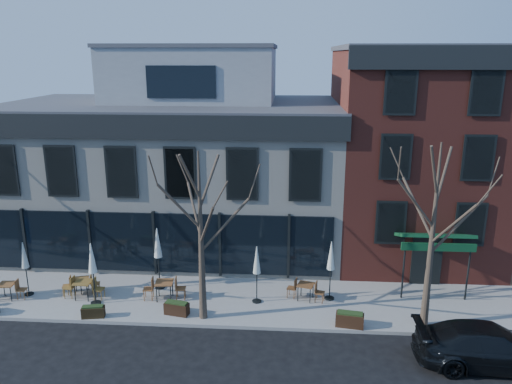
{
  "coord_description": "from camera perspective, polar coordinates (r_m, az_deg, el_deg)",
  "views": [
    {
      "loc": [
        6.48,
        -22.34,
        10.73
      ],
      "look_at": [
        4.79,
        2.0,
        3.98
      ],
      "focal_mm": 35.0,
      "sensor_mm": 36.0,
      "label": 1
    }
  ],
  "objects": [
    {
      "name": "ground",
      "position": [
        25.62,
        -11.23,
        -9.61
      ],
      "size": [
        120.0,
        120.0,
        0.0
      ],
      "primitive_type": "plane",
      "color": "black",
      "rests_on": "ground"
    },
    {
      "name": "sidewalk_front",
      "position": [
        23.06,
        -4.64,
        -12.11
      ],
      "size": [
        33.5,
        4.7,
        0.15
      ],
      "primitive_type": "cube",
      "color": "gray",
      "rests_on": "ground"
    },
    {
      "name": "sidewalk_side",
      "position": [
        35.09,
        -26.7,
        -3.93
      ],
      "size": [
        4.5,
        12.0,
        0.15
      ],
      "primitive_type": "cube",
      "color": "gray",
      "rests_on": "ground"
    },
    {
      "name": "corner_building",
      "position": [
        28.78,
        -9.0,
        3.23
      ],
      "size": [
        18.39,
        10.39,
        11.1
      ],
      "color": "silver",
      "rests_on": "ground"
    },
    {
      "name": "red_brick_building",
      "position": [
        28.55,
        17.16,
        4.5
      ],
      "size": [
        8.2,
        11.78,
        11.18
      ],
      "color": "maroon",
      "rests_on": "ground"
    },
    {
      "name": "tree_mid",
      "position": [
        20.0,
        -6.29,
        -4.92
      ],
      "size": [
        3.5,
        3.55,
        7.04
      ],
      "color": "#382B21",
      "rests_on": "sidewalk_front"
    },
    {
      "name": "tree_right",
      "position": [
        20.39,
        19.54,
        -4.68
      ],
      "size": [
        3.72,
        3.77,
        7.48
      ],
      "color": "#382B21",
      "rests_on": "sidewalk_front"
    },
    {
      "name": "parked_sedan",
      "position": [
        20.25,
        25.11,
        -15.65
      ],
      "size": [
        5.21,
        2.13,
        1.51
      ],
      "primitive_type": "imported",
      "rotation": [
        0.0,
        0.0,
        1.57
      ],
      "color": "black",
      "rests_on": "ground"
    },
    {
      "name": "cafe_set_0",
      "position": [
        25.24,
        -26.56,
        -9.92
      ],
      "size": [
        1.73,
        0.75,
        0.9
      ],
      "color": "brown",
      "rests_on": "sidewalk_front"
    },
    {
      "name": "cafe_set_1",
      "position": [
        23.98,
        -19.07,
        -10.29
      ],
      "size": [
        1.88,
        0.78,
        0.98
      ],
      "color": "brown",
      "rests_on": "sidewalk_front"
    },
    {
      "name": "cafe_set_2",
      "position": [
        24.46,
        -19.35,
        -9.92
      ],
      "size": [
        1.72,
        0.85,
        0.88
      ],
      "color": "brown",
      "rests_on": "sidewalk_front"
    },
    {
      "name": "cafe_set_3",
      "position": [
        22.98,
        -10.42,
        -10.76
      ],
      "size": [
        1.96,
        0.85,
        1.01
      ],
      "color": "brown",
      "rests_on": "sidewalk_front"
    },
    {
      "name": "cafe_set_5",
      "position": [
        22.7,
        5.69,
        -11.07
      ],
      "size": [
        1.77,
        0.9,
        0.91
      ],
      "color": "brown",
      "rests_on": "sidewalk_front"
    },
    {
      "name": "umbrella_0",
      "position": [
        24.75,
        -24.95,
        -6.86
      ],
      "size": [
        0.41,
        0.41,
        2.54
      ],
      "color": "black",
      "rests_on": "sidewalk_front"
    },
    {
      "name": "umbrella_1",
      "position": [
        22.74,
        -18.23,
        -7.56
      ],
      "size": [
        0.45,
        0.45,
        2.82
      ],
      "color": "black",
      "rests_on": "sidewalk_front"
    },
    {
      "name": "umbrella_2",
      "position": [
        23.44,
        -11.18,
        -6.09
      ],
      "size": [
        0.47,
        0.47,
        2.95
      ],
      "color": "black",
      "rests_on": "sidewalk_front"
    },
    {
      "name": "umbrella_3",
      "position": [
        21.81,
        0.09,
        -8.12
      ],
      "size": [
        0.42,
        0.42,
        2.62
      ],
      "color": "black",
      "rests_on": "sidewalk_front"
    },
    {
      "name": "umbrella_4",
      "position": [
        22.27,
        8.57,
        -7.56
      ],
      "size": [
        0.44,
        0.44,
        2.74
      ],
      "color": "black",
      "rests_on": "sidewalk_front"
    },
    {
      "name": "planter_1",
      "position": [
        22.37,
        -18.11,
        -12.85
      ],
      "size": [
        0.97,
        0.52,
        0.52
      ],
      "color": "#2E200F",
      "rests_on": "sidewalk_front"
    },
    {
      "name": "planter_2",
      "position": [
        21.77,
        -9.05,
        -12.97
      ],
      "size": [
        1.09,
        0.62,
        0.57
      ],
      "color": "black",
      "rests_on": "sidewalk_front"
    },
    {
      "name": "planter_3",
      "position": [
        21.0,
        10.67,
        -14.11
      ],
      "size": [
        1.17,
        0.61,
        0.62
      ],
      "color": "#331D11",
      "rests_on": "sidewalk_front"
    }
  ]
}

